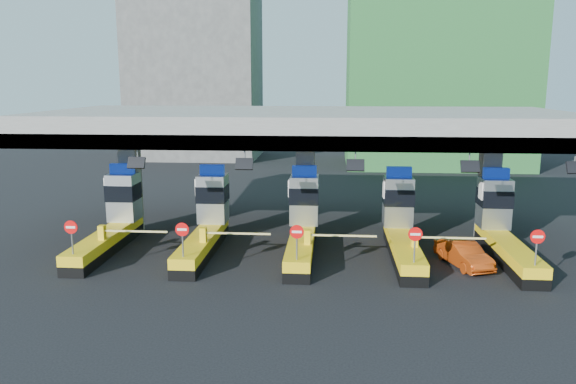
{
  "coord_description": "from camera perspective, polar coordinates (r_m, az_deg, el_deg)",
  "views": [
    {
      "loc": [
        1.42,
        -27.78,
        8.55
      ],
      "look_at": [
        -0.74,
        0.0,
        3.06
      ],
      "focal_mm": 35.0,
      "sensor_mm": 36.0,
      "label": 1
    }
  ],
  "objects": [
    {
      "name": "toll_lane_far_right",
      "position": [
        30.2,
        20.85,
        -3.31
      ],
      "size": [
        4.43,
        8.0,
        4.16
      ],
      "color": "black",
      "rests_on": "ground"
    },
    {
      "name": "ground",
      "position": [
        29.1,
        1.46,
        -5.95
      ],
      "size": [
        120.0,
        120.0,
        0.0
      ],
      "primitive_type": "plane",
      "color": "black",
      "rests_on": "ground"
    },
    {
      "name": "bg_building_concrete",
      "position": [
        65.62,
        -9.33,
        11.38
      ],
      "size": [
        14.0,
        10.0,
        18.0
      ],
      "primitive_type": "cube",
      "color": "#4C4C49",
      "rests_on": "ground"
    },
    {
      "name": "toll_lane_far_left",
      "position": [
        31.13,
        -17.23,
        -2.66
      ],
      "size": [
        4.43,
        8.0,
        4.16
      ],
      "color": "black",
      "rests_on": "ground"
    },
    {
      "name": "toll_lane_left",
      "position": [
        29.66,
        -8.2,
        -2.94
      ],
      "size": [
        4.43,
        8.0,
        4.16
      ],
      "color": "black",
      "rests_on": "ground"
    },
    {
      "name": "red_car",
      "position": [
        27.81,
        17.4,
        -6.02
      ],
      "size": [
        2.3,
        3.8,
        1.18
      ],
      "primitive_type": "imported",
      "rotation": [
        0.0,
        0.0,
        0.31
      ],
      "color": "#A7360C",
      "rests_on": "ground"
    },
    {
      "name": "toll_lane_center",
      "position": [
        28.99,
        1.51,
        -3.15
      ],
      "size": [
        4.43,
        8.0,
        4.16
      ],
      "color": "black",
      "rests_on": "ground"
    },
    {
      "name": "toll_lane_right",
      "position": [
        29.18,
        11.38,
        -3.28
      ],
      "size": [
        4.43,
        8.0,
        4.16
      ],
      "color": "black",
      "rests_on": "ground"
    },
    {
      "name": "toll_canopy",
      "position": [
        30.78,
        1.8,
        6.63
      ],
      "size": [
        28.0,
        12.09,
        7.0
      ],
      "color": "slate",
      "rests_on": "ground"
    },
    {
      "name": "bg_building_scaffold",
      "position": [
        60.95,
        15.01,
        15.9
      ],
      "size": [
        18.0,
        12.0,
        28.0
      ],
      "primitive_type": "cube",
      "color": "#1E5926",
      "rests_on": "ground"
    }
  ]
}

